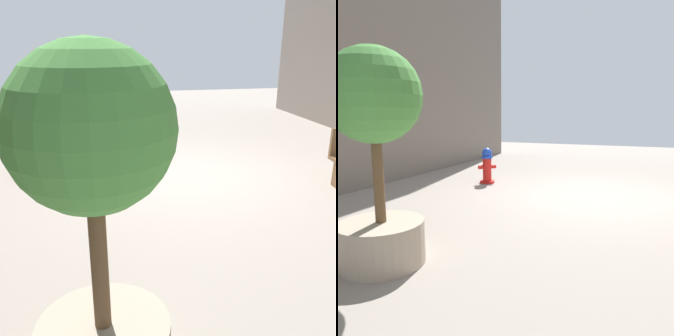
# 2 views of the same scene
# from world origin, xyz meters

# --- Properties ---
(ground_plane) EXTENTS (23.40, 23.40, 0.00)m
(ground_plane) POSITION_xyz_m (0.00, 0.00, 0.00)
(ground_plane) COLOR gray
(fire_hydrant) EXTENTS (0.39, 0.39, 0.83)m
(fire_hydrant) POSITION_xyz_m (2.51, -0.47, 0.42)
(fire_hydrant) COLOR red
(fire_hydrant) RESTS_ON ground_plane
(planter_tree) EXTENTS (0.98, 0.98, 2.29)m
(planter_tree) POSITION_xyz_m (1.64, 3.91, 1.34)
(planter_tree) COLOR tan
(planter_tree) RESTS_ON ground_plane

